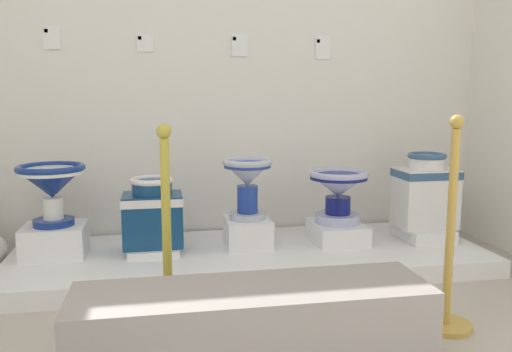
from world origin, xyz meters
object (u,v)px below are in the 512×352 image
(antique_toilet_squat_floral, at_px, (153,212))
(plinth_block_leftmost, at_px, (55,240))
(plinth_block_squat_floral, at_px, (154,248))
(museum_bench, at_px, (253,340))
(info_placard_first, at_px, (52,38))
(antique_toilet_central_ornate, at_px, (247,178))
(antique_toilet_leftmost, at_px, (51,182))
(stanchion_post_near_right, at_px, (449,264))
(antique_toilet_broad_patterned, at_px, (425,190))
(plinth_block_broad_patterned, at_px, (423,233))
(info_placard_fourth, at_px, (323,48))
(plinth_block_central_ornate, at_px, (248,232))
(plinth_block_slender_white, at_px, (337,232))
(antique_toilet_slender_white, at_px, (338,188))
(info_placard_third, at_px, (239,45))
(info_placard_second, at_px, (145,43))
(stanchion_post_near_left, at_px, (168,280))

(antique_toilet_squat_floral, bearing_deg, plinth_block_leftmost, 177.53)
(plinth_block_squat_floral, xyz_separation_m, museum_bench, (0.37, -1.48, 0.07))
(museum_bench, bearing_deg, info_placard_first, 116.97)
(antique_toilet_central_ornate, bearing_deg, info_placard_first, 160.34)
(plinth_block_squat_floral, bearing_deg, antique_toilet_leftmost, 177.53)
(antique_toilet_squat_floral, height_order, antique_toilet_central_ornate, antique_toilet_central_ornate)
(stanchion_post_near_right, bearing_deg, antique_toilet_broad_patterned, 67.19)
(plinth_block_broad_patterned, distance_m, info_placard_fourth, 1.48)
(antique_toilet_leftmost, height_order, plinth_block_central_ornate, antique_toilet_leftmost)
(plinth_block_slender_white, bearing_deg, plinth_block_leftmost, 179.55)
(plinth_block_slender_white, bearing_deg, antique_toilet_slender_white, -135.00)
(antique_toilet_slender_white, bearing_deg, plinth_block_leftmost, 179.55)
(plinth_block_leftmost, bearing_deg, antique_toilet_leftmost, 75.96)
(plinth_block_squat_floral, height_order, museum_bench, museum_bench)
(info_placard_third, bearing_deg, antique_toilet_squat_floral, -143.32)
(antique_toilet_central_ornate, bearing_deg, antique_toilet_slender_white, -1.38)
(plinth_block_central_ornate, bearing_deg, museum_bench, -98.83)
(antique_toilet_squat_floral, xyz_separation_m, stanchion_post_near_right, (1.35, -1.12, -0.06))
(plinth_block_leftmost, relative_size, museum_bench, 0.28)
(antique_toilet_leftmost, xyz_separation_m, plinth_block_slender_white, (1.80, -0.01, -0.39))
(antique_toilet_slender_white, height_order, plinth_block_broad_patterned, antique_toilet_slender_white)
(plinth_block_leftmost, bearing_deg, info_placard_first, 93.91)
(plinth_block_slender_white, bearing_deg, info_placard_second, 159.88)
(info_placard_first, bearing_deg, antique_toilet_squat_floral, -36.71)
(antique_toilet_central_ornate, distance_m, info_placard_fourth, 1.15)
(plinth_block_leftmost, height_order, plinth_block_slender_white, plinth_block_leftmost)
(plinth_block_leftmost, xyz_separation_m, antique_toilet_slender_white, (1.80, -0.01, 0.27))
(info_placard_fourth, bearing_deg, info_placard_first, -180.00)
(antique_toilet_squat_floral, bearing_deg, plinth_block_central_ornate, 2.48)
(antique_toilet_broad_patterned, bearing_deg, info_placard_third, 157.01)
(antique_toilet_squat_floral, distance_m, info_placard_first, 1.34)
(antique_toilet_slender_white, distance_m, stanchion_post_near_left, 1.56)
(antique_toilet_central_ornate, relative_size, plinth_block_slender_white, 0.98)
(plinth_block_central_ornate, relative_size, stanchion_post_near_left, 0.34)
(plinth_block_slender_white, xyz_separation_m, info_placard_second, (-1.23, 0.45, 1.26))
(antique_toilet_slender_white, xyz_separation_m, info_placard_third, (-0.59, 0.45, 0.95))
(plinth_block_squat_floral, distance_m, info_placard_third, 1.51)
(plinth_block_squat_floral, bearing_deg, plinth_block_leftmost, 177.53)
(antique_toilet_broad_patterned, height_order, museum_bench, antique_toilet_broad_patterned)
(plinth_block_squat_floral, xyz_separation_m, antique_toilet_broad_patterned, (1.81, -0.04, 0.31))
(antique_toilet_leftmost, bearing_deg, info_placard_first, 93.91)
(plinth_block_broad_patterned, height_order, antique_toilet_broad_patterned, antique_toilet_broad_patterned)
(antique_toilet_leftmost, height_order, museum_bench, antique_toilet_leftmost)
(plinth_block_squat_floral, relative_size, info_placard_fourth, 2.24)
(plinth_block_squat_floral, distance_m, info_placard_fourth, 1.84)
(plinth_block_leftmost, bearing_deg, antique_toilet_central_ornate, 0.03)
(info_placard_third, bearing_deg, info_placard_fourth, 0.00)
(antique_toilet_broad_patterned, bearing_deg, info_placard_fourth, 139.02)
(antique_toilet_broad_patterned, bearing_deg, antique_toilet_slender_white, 175.12)
(antique_toilet_leftmost, distance_m, info_placard_second, 1.12)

